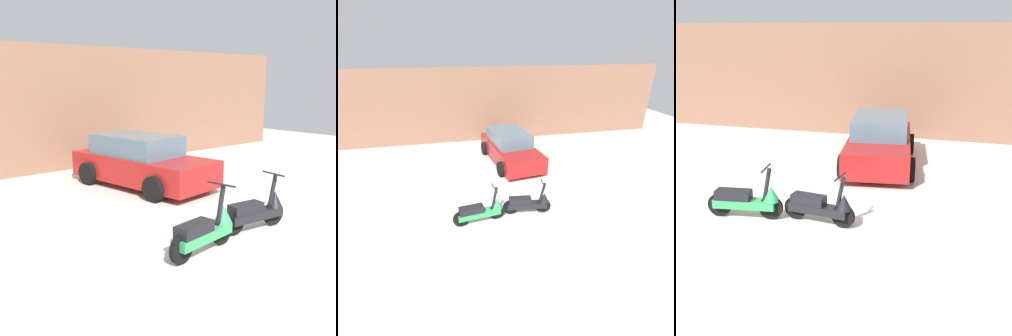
# 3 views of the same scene
# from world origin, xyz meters

# --- Properties ---
(ground_plane) EXTENTS (28.00, 28.00, 0.00)m
(ground_plane) POSITION_xyz_m (0.00, 0.00, 0.00)
(ground_plane) COLOR silver
(wall_back) EXTENTS (19.60, 0.12, 3.74)m
(wall_back) POSITION_xyz_m (0.00, 8.22, 1.87)
(wall_back) COLOR #845B47
(wall_back) RESTS_ON ground_plane
(scooter_front_left) EXTENTS (1.53, 0.56, 1.07)m
(scooter_front_left) POSITION_xyz_m (-1.19, 0.95, 0.38)
(scooter_front_left) COLOR black
(scooter_front_left) RESTS_ON ground_plane
(scooter_front_right) EXTENTS (1.47, 0.53, 1.02)m
(scooter_front_right) POSITION_xyz_m (0.29, 1.08, 0.36)
(scooter_front_right) COLOR black
(scooter_front_right) RESTS_ON ground_plane
(car_rear_left) EXTENTS (2.26, 4.08, 1.33)m
(car_rear_left) POSITION_xyz_m (0.63, 5.09, 0.63)
(car_rear_left) COLOR maroon
(car_rear_left) RESTS_ON ground_plane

